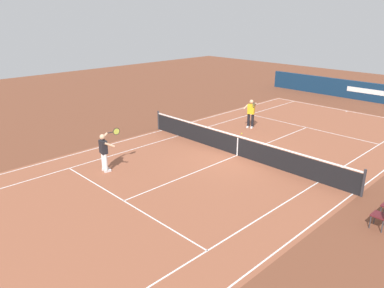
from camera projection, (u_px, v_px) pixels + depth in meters
ground_plane at (237, 155)px, 17.43m from camera, size 60.00×60.00×0.00m
court_slab at (237, 155)px, 17.43m from camera, size 24.20×11.40×0.00m
court_line_markings at (237, 155)px, 17.43m from camera, size 23.85×11.05×0.01m
tennis_net at (238, 146)px, 17.27m from camera, size 0.10×11.70×1.08m
stadium_barrier at (372, 93)px, 27.67m from camera, size 0.26×17.00×1.40m
tennis_player_near at (104, 150)px, 15.41m from camera, size 1.13×0.77×1.70m
tennis_player_far at (251, 112)px, 21.33m from camera, size 0.94×0.91×1.70m
tennis_ball at (242, 134)px, 20.45m from camera, size 0.07×0.07×0.07m
spectator_chair_7 at (383, 215)px, 11.32m from camera, size 0.44×0.44×0.88m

